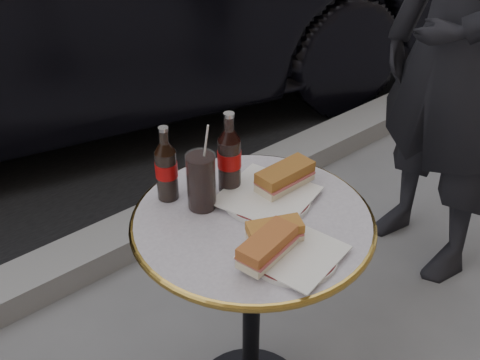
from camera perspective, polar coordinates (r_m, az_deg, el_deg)
curb at (r=2.54m, az=-12.46°, el=-6.21°), size 40.00×0.20×0.12m
bistro_table at (r=1.77m, az=1.07°, el=-13.02°), size 0.62×0.62×0.73m
plate_left at (r=1.40m, az=5.07°, el=-7.08°), size 0.22×0.22×0.01m
plate_right at (r=1.58m, az=2.56°, el=-1.70°), size 0.26×0.26×0.01m
sandwich_left_a at (r=1.37m, az=2.60°, el=-6.44°), size 0.17×0.10×0.05m
sandwich_left_b at (r=1.42m, az=3.31°, el=-4.99°), size 0.14×0.11×0.05m
sandwich_right at (r=1.60m, az=4.28°, el=0.22°), size 0.16×0.08×0.06m
cola_bottle_left at (r=1.54m, az=-7.04°, el=1.58°), size 0.07×0.07×0.21m
cola_bottle_right at (r=1.56m, az=-1.02°, el=2.65°), size 0.08×0.08×0.23m
cola_glass at (r=1.52m, az=-3.70°, el=-0.11°), size 0.08×0.08×0.16m
pedestrian at (r=2.23m, az=20.41°, el=11.38°), size 0.52×0.70×1.76m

